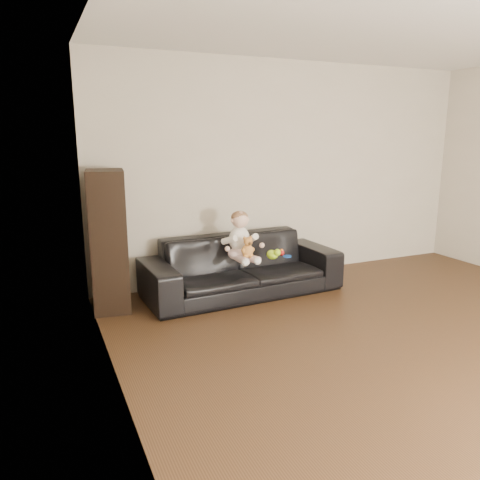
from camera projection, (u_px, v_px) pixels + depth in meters
name	position (u px, v px, depth m)	size (l,w,h in m)	color
floor	(467.00, 365.00, 3.61)	(5.50, 5.50, 0.00)	#3F2816
wall_back	(292.00, 171.00, 5.77)	(5.00, 5.00, 0.00)	#BFB4A0
wall_left	(133.00, 225.00, 2.33)	(5.50, 5.50, 0.00)	#BFB4A0
sofa	(242.00, 266.00, 5.19)	(2.17, 0.85, 0.63)	black
cabinet	(109.00, 241.00, 4.64)	(0.35, 0.48, 1.41)	black
shelf_item	(109.00, 210.00, 4.58)	(0.18, 0.25, 0.28)	silver
baby	(241.00, 239.00, 4.98)	(0.38, 0.46, 0.53)	#FCD5D5
teddy_bear	(248.00, 247.00, 4.85)	(0.12, 0.13, 0.23)	#C58038
toy_green	(272.00, 255.00, 5.06)	(0.12, 0.15, 0.10)	#A8E41A
toy_rattle	(281.00, 253.00, 5.21)	(0.07, 0.07, 0.07)	red
toy_blue_disc	(287.00, 256.00, 5.16)	(0.10, 0.10, 0.01)	blue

